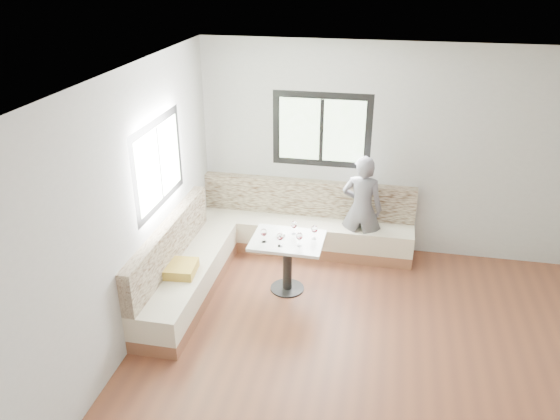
% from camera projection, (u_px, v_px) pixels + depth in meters
% --- Properties ---
extents(room, '(5.01, 5.01, 2.81)m').
position_uv_depth(room, '(376.00, 238.00, 4.92)').
color(room, brown).
rests_on(room, ground).
extents(banquette, '(2.90, 2.80, 0.95)m').
position_uv_depth(banquette, '(256.00, 245.00, 7.02)').
color(banquette, brown).
rests_on(banquette, ground).
extents(table, '(0.85, 0.67, 0.69)m').
position_uv_depth(table, '(287.00, 252.00, 6.48)').
color(table, black).
rests_on(table, ground).
extents(person, '(0.56, 0.40, 1.45)m').
position_uv_depth(person, '(362.00, 209.00, 7.09)').
color(person, slate).
rests_on(person, ground).
extents(olive_ramekin, '(0.10, 0.10, 0.04)m').
position_uv_depth(olive_ramekin, '(281.00, 235.00, 6.47)').
color(olive_ramekin, white).
rests_on(olive_ramekin, table).
extents(wine_glass_a, '(0.08, 0.08, 0.17)m').
position_uv_depth(wine_glass_a, '(264.00, 233.00, 6.30)').
color(wine_glass_a, white).
rests_on(wine_glass_a, table).
extents(wine_glass_b, '(0.08, 0.08, 0.17)m').
position_uv_depth(wine_glass_b, '(280.00, 237.00, 6.21)').
color(wine_glass_b, white).
rests_on(wine_glass_b, table).
extents(wine_glass_c, '(0.08, 0.08, 0.17)m').
position_uv_depth(wine_glass_c, '(299.00, 237.00, 6.22)').
color(wine_glass_c, white).
rests_on(wine_glass_c, table).
extents(wine_glass_d, '(0.08, 0.08, 0.17)m').
position_uv_depth(wine_glass_d, '(294.00, 225.00, 6.48)').
color(wine_glass_d, white).
rests_on(wine_glass_d, table).
extents(wine_glass_e, '(0.08, 0.08, 0.17)m').
position_uv_depth(wine_glass_e, '(314.00, 230.00, 6.37)').
color(wine_glass_e, white).
rests_on(wine_glass_e, table).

